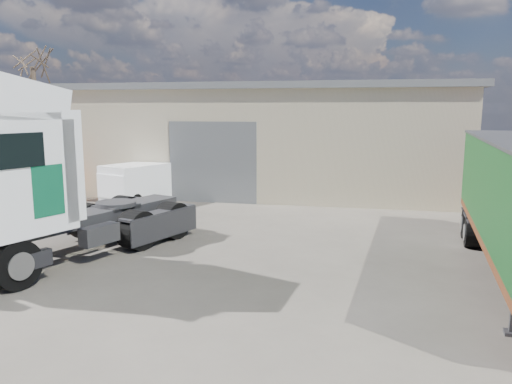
% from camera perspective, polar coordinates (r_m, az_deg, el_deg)
% --- Properties ---
extents(ground, '(120.00, 120.00, 0.00)m').
position_cam_1_polar(ground, '(12.74, -9.74, -9.73)').
color(ground, '#2C2924').
rests_on(ground, ground).
extents(warehouse, '(30.60, 12.60, 5.42)m').
position_cam_1_polar(warehouse, '(29.15, -9.01, 6.46)').
color(warehouse, '#C3B596').
rests_on(warehouse, ground).
extents(bare_tree, '(4.00, 4.00, 9.60)m').
position_cam_1_polar(bare_tree, '(38.65, -24.27, 14.30)').
color(bare_tree, '#382B21').
rests_on(bare_tree, ground).
extents(tractor_unit, '(5.14, 7.80, 4.99)m').
position_cam_1_polar(tractor_unit, '(14.31, -24.16, 0.36)').
color(tractor_unit, black).
rests_on(tractor_unit, ground).
extents(panel_van, '(3.24, 4.60, 1.74)m').
position_cam_1_polar(panel_van, '(23.06, -12.52, 1.16)').
color(panel_van, black).
rests_on(panel_van, ground).
extents(orange_skip, '(2.98, 2.05, 1.75)m').
position_cam_1_polar(orange_skip, '(25.68, -22.13, 1.21)').
color(orange_skip, '#2D2D30').
rests_on(orange_skip, ground).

